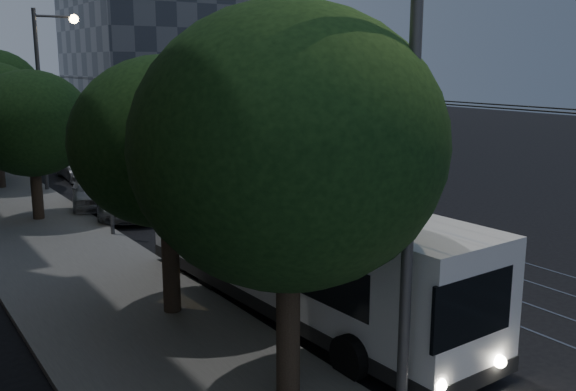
# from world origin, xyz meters

# --- Properties ---
(ground) EXTENTS (120.00, 120.00, 0.00)m
(ground) POSITION_xyz_m (0.00, 0.00, 0.00)
(ground) COLOR black
(ground) RESTS_ON ground
(tram_rails) EXTENTS (4.52, 90.00, 0.02)m
(tram_rails) POSITION_xyz_m (2.50, 20.00, 0.01)
(tram_rails) COLOR #95969D
(tram_rails) RESTS_ON ground
(overhead_wires) EXTENTS (2.23, 90.00, 6.00)m
(overhead_wires) POSITION_xyz_m (-4.97, 20.00, 3.47)
(overhead_wires) COLOR black
(overhead_wires) RESTS_ON ground
(building_distant_right) EXTENTS (22.00, 18.00, 24.00)m
(building_distant_right) POSITION_xyz_m (18.00, 55.00, 12.00)
(building_distant_right) COLOR #3C434D
(building_distant_right) RESTS_ON ground
(trolleybus) EXTENTS (2.96, 11.99, 5.63)m
(trolleybus) POSITION_xyz_m (-3.72, 0.60, 1.64)
(trolleybus) COLOR silver
(trolleybus) RESTS_ON ground
(pickup_silver) EXTENTS (4.68, 6.29, 1.59)m
(pickup_silver) POSITION_xyz_m (-3.26, 13.26, 0.79)
(pickup_silver) COLOR #ADB1B5
(pickup_silver) RESTS_ON ground
(car_white_a) EXTENTS (2.94, 4.79, 1.52)m
(car_white_a) POSITION_xyz_m (-4.28, 15.56, 0.76)
(car_white_a) COLOR #B8B8BD
(car_white_a) RESTS_ON ground
(car_white_b) EXTENTS (2.16, 4.93, 1.41)m
(car_white_b) POSITION_xyz_m (-2.70, 23.14, 0.70)
(car_white_b) COLOR #BCBCC0
(car_white_b) RESTS_ON ground
(car_white_c) EXTENTS (1.80, 4.54, 1.47)m
(car_white_c) POSITION_xyz_m (-4.30, 29.00, 0.73)
(car_white_c) COLOR #AFB0B4
(car_white_c) RESTS_ON ground
(car_white_d) EXTENTS (2.42, 4.37, 1.41)m
(car_white_d) POSITION_xyz_m (-3.36, 29.79, 0.70)
(car_white_d) COLOR silver
(car_white_d) RESTS_ON ground
(tree_0) EXTENTS (5.49, 5.49, 7.39)m
(tree_0) POSITION_xyz_m (-6.50, -3.43, 4.91)
(tree_0) COLOR black
(tree_0) RESTS_ON ground
(tree_1) EXTENTS (4.61, 4.61, 6.53)m
(tree_1) POSITION_xyz_m (-6.50, 1.87, 4.44)
(tree_1) COLOR black
(tree_1) RESTS_ON ground
(tree_2) EXTENTS (4.65, 4.65, 6.08)m
(tree_2) POSITION_xyz_m (-7.00, 14.00, 3.98)
(tree_2) COLOR black
(tree_2) RESTS_ON ground
(streetlamp_near) EXTENTS (2.68, 0.44, 11.24)m
(streetlamp_near) POSITION_xyz_m (-4.77, -5.08, 6.70)
(streetlamp_near) COLOR #525255
(streetlamp_near) RESTS_ON ground
(streetlamp_far) EXTENTS (2.18, 0.44, 8.85)m
(streetlamp_far) POSITION_xyz_m (-4.80, 20.17, 5.40)
(streetlamp_far) COLOR #525255
(streetlamp_far) RESTS_ON ground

